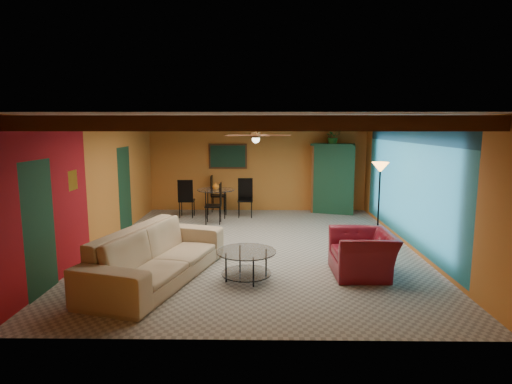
{
  "coord_description": "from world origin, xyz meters",
  "views": [
    {
      "loc": [
        0.13,
        -8.76,
        2.54
      ],
      "look_at": [
        0.0,
        0.2,
        1.15
      ],
      "focal_mm": 29.72,
      "sensor_mm": 36.0,
      "label": 1
    }
  ],
  "objects_px": {
    "potted_plant": "(333,137)",
    "vase": "(216,175)",
    "coffee_table": "(246,265)",
    "dining_table": "(216,198)",
    "floor_lamp": "(379,203)",
    "sofa": "(158,254)",
    "armoire": "(332,179)",
    "armchair": "(363,253)"
  },
  "relations": [
    {
      "from": "potted_plant",
      "to": "vase",
      "type": "relative_size",
      "value": 2.66
    },
    {
      "from": "coffee_table",
      "to": "dining_table",
      "type": "xyz_separation_m",
      "value": [
        -1.04,
        4.95,
        0.29
      ]
    },
    {
      "from": "floor_lamp",
      "to": "sofa",
      "type": "bearing_deg",
      "value": -151.98
    },
    {
      "from": "coffee_table",
      "to": "floor_lamp",
      "type": "distance_m",
      "value": 3.62
    },
    {
      "from": "armoire",
      "to": "potted_plant",
      "type": "height_order",
      "value": "potted_plant"
    },
    {
      "from": "potted_plant",
      "to": "armchair",
      "type": "bearing_deg",
      "value": -93.54
    },
    {
      "from": "coffee_table",
      "to": "armoire",
      "type": "relative_size",
      "value": 0.5
    },
    {
      "from": "dining_table",
      "to": "potted_plant",
      "type": "xyz_separation_m",
      "value": [
        3.37,
        0.72,
        1.7
      ]
    },
    {
      "from": "coffee_table",
      "to": "armoire",
      "type": "xyz_separation_m",
      "value": [
        2.33,
        5.67,
        0.74
      ]
    },
    {
      "from": "armchair",
      "to": "potted_plant",
      "type": "distance_m",
      "value": 5.71
    },
    {
      "from": "dining_table",
      "to": "potted_plant",
      "type": "relative_size",
      "value": 4.04
    },
    {
      "from": "armchair",
      "to": "vase",
      "type": "relative_size",
      "value": 5.89
    },
    {
      "from": "coffee_table",
      "to": "floor_lamp",
      "type": "bearing_deg",
      "value": 38.73
    },
    {
      "from": "armoire",
      "to": "vase",
      "type": "xyz_separation_m",
      "value": [
        -3.37,
        -0.72,
        0.2
      ]
    },
    {
      "from": "dining_table",
      "to": "armoire",
      "type": "relative_size",
      "value": 1.06
    },
    {
      "from": "armchair",
      "to": "vase",
      "type": "xyz_separation_m",
      "value": [
        -3.04,
        4.66,
        0.82
      ]
    },
    {
      "from": "sofa",
      "to": "armchair",
      "type": "distance_m",
      "value": 3.48
    },
    {
      "from": "armoire",
      "to": "vase",
      "type": "height_order",
      "value": "armoire"
    },
    {
      "from": "armoire",
      "to": "coffee_table",
      "type": "bearing_deg",
      "value": -94.86
    },
    {
      "from": "sofa",
      "to": "armchair",
      "type": "xyz_separation_m",
      "value": [
        3.47,
        0.32,
        -0.06
      ]
    },
    {
      "from": "armchair",
      "to": "vase",
      "type": "distance_m",
      "value": 5.63
    },
    {
      "from": "sofa",
      "to": "armoire",
      "type": "distance_m",
      "value": 6.87
    },
    {
      "from": "coffee_table",
      "to": "armoire",
      "type": "height_order",
      "value": "armoire"
    },
    {
      "from": "sofa",
      "to": "armoire",
      "type": "height_order",
      "value": "armoire"
    },
    {
      "from": "armoire",
      "to": "floor_lamp",
      "type": "xyz_separation_m",
      "value": [
        0.45,
        -3.44,
        -0.09
      ]
    },
    {
      "from": "armoire",
      "to": "floor_lamp",
      "type": "height_order",
      "value": "armoire"
    },
    {
      "from": "armoire",
      "to": "armchair",
      "type": "bearing_deg",
      "value": -76.06
    },
    {
      "from": "armchair",
      "to": "floor_lamp",
      "type": "relative_size",
      "value": 0.64
    },
    {
      "from": "armoire",
      "to": "vase",
      "type": "bearing_deg",
      "value": -150.47
    },
    {
      "from": "sofa",
      "to": "potted_plant",
      "type": "distance_m",
      "value": 7.08
    },
    {
      "from": "floor_lamp",
      "to": "potted_plant",
      "type": "xyz_separation_m",
      "value": [
        -0.45,
        3.44,
        1.34
      ]
    },
    {
      "from": "coffee_table",
      "to": "potted_plant",
      "type": "relative_size",
      "value": 1.91
    },
    {
      "from": "sofa",
      "to": "vase",
      "type": "bearing_deg",
      "value": 11.34
    },
    {
      "from": "sofa",
      "to": "dining_table",
      "type": "bearing_deg",
      "value": 11.34
    },
    {
      "from": "floor_lamp",
      "to": "coffee_table",
      "type": "bearing_deg",
      "value": -141.27
    },
    {
      "from": "armoire",
      "to": "potted_plant",
      "type": "xyz_separation_m",
      "value": [
        0.0,
        0.0,
        1.25
      ]
    },
    {
      "from": "coffee_table",
      "to": "armchair",
      "type": "bearing_deg",
      "value": 8.09
    },
    {
      "from": "sofa",
      "to": "armoire",
      "type": "bearing_deg",
      "value": -17.42
    },
    {
      "from": "coffee_table",
      "to": "potted_plant",
      "type": "height_order",
      "value": "potted_plant"
    },
    {
      "from": "armchair",
      "to": "dining_table",
      "type": "height_order",
      "value": "dining_table"
    },
    {
      "from": "armchair",
      "to": "dining_table",
      "type": "bearing_deg",
      "value": -147.59
    },
    {
      "from": "armchair",
      "to": "armoire",
      "type": "relative_size",
      "value": 0.58
    }
  ]
}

